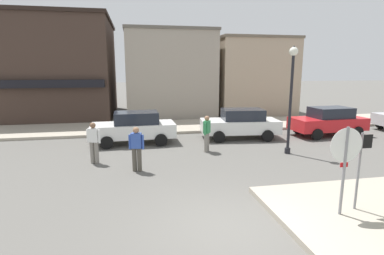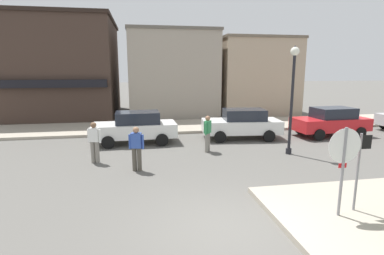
{
  "view_description": "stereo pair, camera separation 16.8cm",
  "coord_description": "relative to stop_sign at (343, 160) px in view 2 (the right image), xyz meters",
  "views": [
    {
      "loc": [
        -2.08,
        -6.05,
        3.6
      ],
      "look_at": [
        -0.06,
        4.5,
        1.5
      ],
      "focal_mm": 28.0,
      "sensor_mm": 36.0,
      "label": 1
    },
    {
      "loc": [
        -1.91,
        -6.08,
        3.6
      ],
      "look_at": [
        -0.06,
        4.5,
        1.5
      ],
      "focal_mm": 28.0,
      "sensor_mm": 36.0,
      "label": 2
    }
  ],
  "objects": [
    {
      "name": "building_storefront_left_mid",
      "position": [
        4.57,
        17.94,
        1.49
      ],
      "size": [
        6.09,
        6.39,
        6.01
      ],
      "color": "tan",
      "rests_on": "ground"
    },
    {
      "name": "ground_plane",
      "position": [
        -2.7,
        0.12,
        -1.52
      ],
      "size": [
        160.0,
        160.0,
        0.0
      ],
      "primitive_type": "plane",
      "color": "#5B5954"
    },
    {
      "name": "pedestrian_crossing_near",
      "position": [
        -1.72,
        6.56,
        -0.65
      ],
      "size": [
        0.38,
        0.51,
        1.61
      ],
      "color": "gray",
      "rests_on": "ground"
    },
    {
      "name": "pedestrian_crossing_far",
      "position": [
        -6.38,
        5.76,
        -0.65
      ],
      "size": [
        0.55,
        0.33,
        1.61
      ],
      "color": "gray",
      "rests_on": "ground"
    },
    {
      "name": "pedestrian_kerb_side",
      "position": [
        -4.78,
        4.53,
        -0.65
      ],
      "size": [
        0.56,
        0.3,
        1.61
      ],
      "color": "#4C473D",
      "rests_on": "ground"
    },
    {
      "name": "lamp_post",
      "position": [
        1.66,
        5.62,
        1.44
      ],
      "size": [
        0.36,
        0.36,
        4.54
      ],
      "color": "black",
      "rests_on": "ground"
    },
    {
      "name": "building_corner_shop",
      "position": [
        -10.49,
        18.83,
        2.13
      ],
      "size": [
        8.34,
        9.38,
        7.29
      ],
      "color": "#3D2D26",
      "rests_on": "ground"
    },
    {
      "name": "parked_car_third",
      "position": [
        5.61,
        8.53,
        -0.71
      ],
      "size": [
        4.08,
        2.04,
        1.56
      ],
      "color": "red",
      "rests_on": "ground"
    },
    {
      "name": "parked_car_second",
      "position": [
        0.62,
        8.75,
        -0.71
      ],
      "size": [
        4.15,
        2.18,
        1.56
      ],
      "color": "white",
      "rests_on": "ground"
    },
    {
      "name": "parked_car_nearest",
      "position": [
        -4.85,
        8.72,
        -0.71
      ],
      "size": [
        4.05,
        1.97,
        1.56
      ],
      "color": "white",
      "rests_on": "ground"
    },
    {
      "name": "one_way_sign",
      "position": [
        0.56,
        0.18,
        -0.19
      ],
      "size": [
        0.6,
        0.06,
        2.1
      ],
      "color": "gray",
      "rests_on": "ground"
    },
    {
      "name": "building_storefront_left_near",
      "position": [
        -2.08,
        18.55,
        1.71
      ],
      "size": [
        6.61,
        7.73,
        6.44
      ],
      "color": "#9E9384",
      "rests_on": "ground"
    },
    {
      "name": "stop_sign",
      "position": [
        0.0,
        0.0,
        0.0
      ],
      "size": [
        0.82,
        0.07,
        2.3
      ],
      "color": "gray",
      "rests_on": "ground"
    },
    {
      "name": "kerb_far",
      "position": [
        -2.7,
        12.39,
        -1.44
      ],
      "size": [
        80.0,
        4.0,
        0.15
      ],
      "primitive_type": "cube",
      "color": "#A89E8C",
      "rests_on": "ground"
    }
  ]
}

